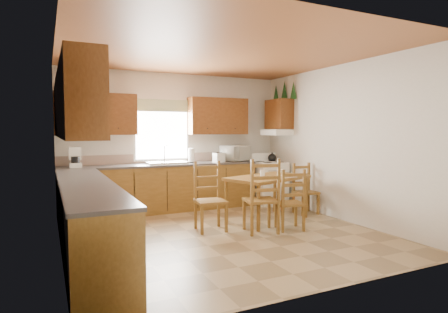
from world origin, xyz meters
name	(u,v)px	position (x,y,z in m)	size (l,w,h in m)	color
floor	(224,234)	(0.00, 0.00, 0.00)	(4.50, 4.50, 0.00)	olive
ceiling	(224,52)	(0.00, 0.00, 2.70)	(4.50, 4.50, 0.00)	#93552D
wall_left	(58,148)	(-2.25, 0.00, 1.35)	(4.50, 4.50, 0.00)	beige
wall_right	(340,143)	(2.25, 0.00, 1.35)	(4.50, 4.50, 0.00)	beige
wall_back	(176,141)	(0.00, 2.25, 1.35)	(4.50, 4.50, 0.00)	beige
wall_front	(326,153)	(0.00, -2.25, 1.35)	(4.50, 4.50, 0.00)	beige
lower_cab_back	(163,189)	(-0.38, 1.95, 0.44)	(3.75, 0.60, 0.88)	brown
lower_cab_left	(87,221)	(-1.95, -0.15, 0.44)	(0.60, 3.60, 0.88)	brown
counter_back	(162,165)	(-0.38, 1.95, 0.90)	(3.75, 0.63, 0.04)	#413C3A
counter_left	(86,184)	(-1.95, -0.15, 0.90)	(0.63, 3.60, 0.04)	#413C3A
backsplash	(158,158)	(-0.38, 2.24, 1.01)	(3.75, 0.01, 0.18)	gray
upper_cab_back_left	(96,114)	(-1.55, 2.08, 1.85)	(1.41, 0.33, 0.75)	#603212
upper_cab_back_right	(218,116)	(0.86, 2.08, 1.85)	(1.25, 0.33, 0.75)	#603212
upper_cab_left	(72,106)	(-2.08, -0.15, 1.85)	(0.33, 3.60, 0.75)	#603212
upper_cab_stove	(279,114)	(2.08, 1.65, 1.90)	(0.33, 0.62, 0.62)	#603212
range_hood	(277,132)	(2.03, 1.65, 1.52)	(0.44, 0.62, 0.12)	silver
window_frame	(162,131)	(-0.30, 2.22, 1.55)	(1.13, 0.02, 1.18)	silver
window_pane	(162,131)	(-0.30, 2.21, 1.55)	(1.05, 0.01, 1.10)	white
window_valance	(162,106)	(-0.30, 2.19, 2.05)	(1.19, 0.01, 0.24)	#4A6D39
sink_basin	(166,163)	(-0.30, 1.95, 0.94)	(0.75, 0.45, 0.04)	silver
pine_decal_a	(293,90)	(2.21, 1.33, 2.38)	(0.22, 0.22, 0.36)	#18431A
pine_decal_b	(284,90)	(2.21, 1.65, 2.42)	(0.22, 0.22, 0.36)	#18431A
pine_decal_c	(276,93)	(2.21, 1.97, 2.38)	(0.22, 0.22, 0.36)	#18431A
stove	(270,183)	(1.88, 1.67, 0.44)	(0.59, 0.61, 0.88)	silver
coffeemaker	(75,158)	(-1.93, 1.94, 1.09)	(0.20, 0.24, 0.34)	silver
paper_towel	(191,155)	(0.21, 1.94, 1.06)	(0.12, 0.12, 0.29)	white
toaster	(219,157)	(0.78, 1.87, 1.01)	(0.23, 0.14, 0.19)	silver
microwave	(236,153)	(1.21, 1.95, 1.08)	(0.54, 0.39, 0.33)	silver
dining_table	(268,198)	(1.06, 0.45, 0.38)	(1.44, 0.82, 0.77)	brown
chair_near_left	(261,195)	(0.57, -0.14, 0.57)	(0.48, 0.45, 1.13)	brown
chair_near_right	(290,199)	(1.06, -0.20, 0.48)	(0.40, 0.38, 0.96)	brown
chair_far_left	(211,197)	(-0.10, 0.27, 0.53)	(0.45, 0.43, 1.06)	brown
chair_far_right	(306,189)	(1.99, 0.59, 0.47)	(0.39, 0.37, 0.94)	brown
table_paper	(289,176)	(1.40, 0.31, 0.77)	(0.21, 0.29, 0.00)	white
table_card	(262,173)	(1.00, 0.53, 0.82)	(0.08, 0.02, 0.11)	white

